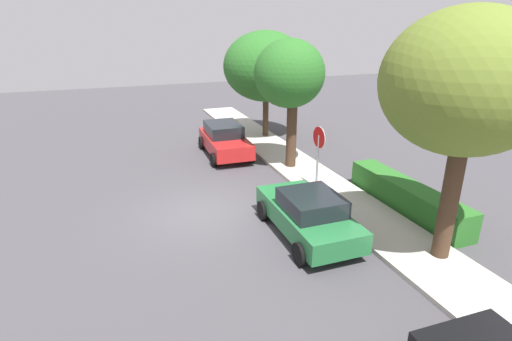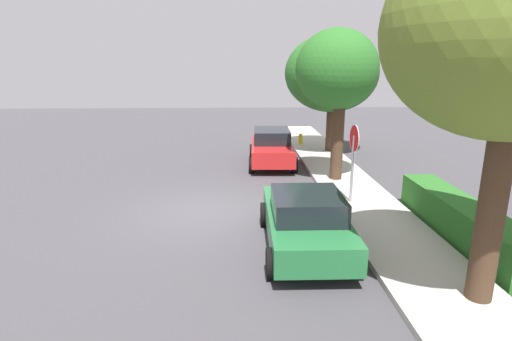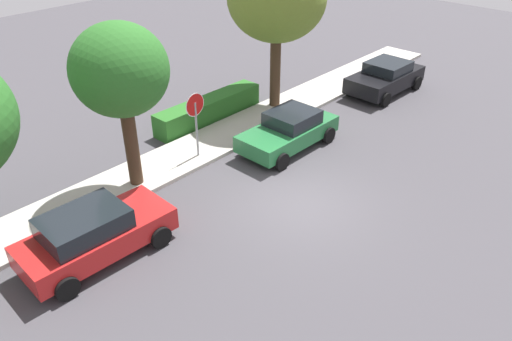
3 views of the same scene
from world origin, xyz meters
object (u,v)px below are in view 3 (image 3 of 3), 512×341
object	(u,v)px
parked_car_green	(289,130)
parked_car_black	(385,77)
stop_sign	(196,114)
parked_car_red	(94,234)
street_tree_near_corner	(120,72)

from	to	relation	value
parked_car_green	parked_car_black	xyz separation A→B (m)	(7.29, 0.14, 0.03)
stop_sign	parked_car_red	world-z (taller)	stop_sign
stop_sign	street_tree_near_corner	xyz separation A→B (m)	(-2.71, 0.03, 2.27)
parked_car_red	parked_car_black	distance (m)	15.66
stop_sign	parked_car_black	xyz separation A→B (m)	(10.18, -1.74, -1.02)
parked_car_green	parked_car_red	xyz separation A→B (m)	(-8.37, -0.13, 0.06)
parked_car_red	parked_car_black	world-z (taller)	parked_car_red
parked_car_red	street_tree_near_corner	world-z (taller)	street_tree_near_corner
stop_sign	street_tree_near_corner	bearing A→B (deg)	179.47
parked_car_black	street_tree_near_corner	size ratio (longest dim) A/B	0.76
parked_car_red	parked_car_black	bearing A→B (deg)	0.98
parked_car_black	parked_car_green	bearing A→B (deg)	-178.91
parked_car_black	street_tree_near_corner	world-z (taller)	street_tree_near_corner
parked_car_green	parked_car_black	size ratio (longest dim) A/B	0.98
parked_car_red	street_tree_near_corner	distance (m)	4.73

